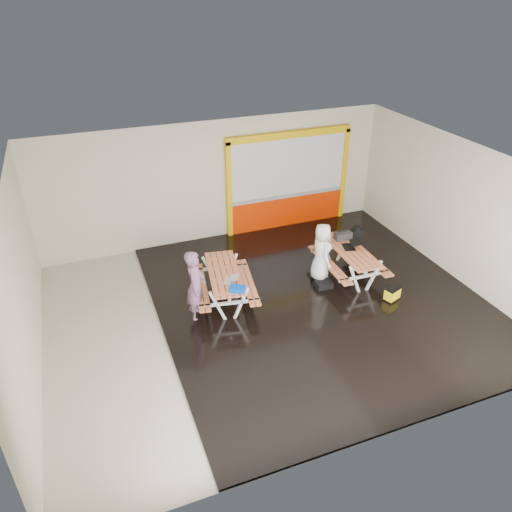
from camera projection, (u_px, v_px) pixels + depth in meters
name	position (u px, v px, depth m)	size (l,w,h in m)	color
room	(271.00, 246.00, 10.51)	(10.02, 8.02, 3.52)	beige
deck	(317.00, 299.00, 11.77)	(7.50, 7.98, 0.05)	black
kiosk	(288.00, 183.00, 14.52)	(3.88, 0.16, 3.00)	red
picnic_table_left	(224.00, 279.00, 11.42)	(1.70, 2.23, 0.81)	#CC6F43
picnic_table_right	(349.00, 256.00, 12.37)	(1.44, 2.07, 0.81)	#CC6F43
person_left	(196.00, 286.00, 10.76)	(0.63, 0.42, 1.74)	#7D5275
person_right	(321.00, 252.00, 12.09)	(0.74, 0.48, 1.52)	white
laptop_left	(231.00, 280.00, 10.98)	(0.44, 0.43, 0.14)	silver
laptop_right	(351.00, 245.00, 12.34)	(0.53, 0.49, 0.19)	black
blue_pouch	(237.00, 289.00, 10.65)	(0.33, 0.23, 0.10)	#0045C0
toolbox	(343.00, 236.00, 12.71)	(0.45, 0.23, 0.26)	black
backpack	(356.00, 235.00, 13.10)	(0.33, 0.22, 0.53)	black
dark_case	(324.00, 284.00, 12.13)	(0.42, 0.31, 0.16)	black
fluke_bag	(392.00, 294.00, 11.62)	(0.45, 0.37, 0.33)	black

